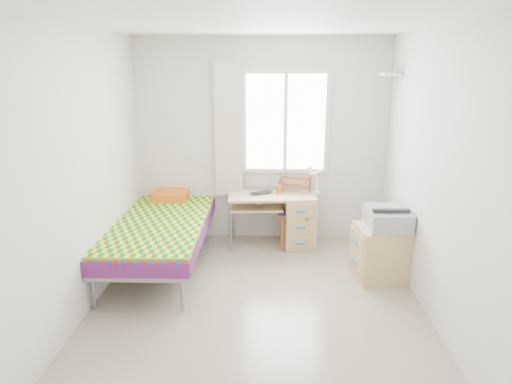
{
  "coord_description": "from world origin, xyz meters",
  "views": [
    {
      "loc": [
        0.13,
        -4.06,
        2.29
      ],
      "look_at": [
        -0.03,
        0.55,
        0.97
      ],
      "focal_mm": 32.0,
      "sensor_mm": 36.0,
      "label": 1
    }
  ],
  "objects_px": {
    "cabinet": "(381,253)",
    "printer": "(388,218)",
    "bed": "(162,225)",
    "chair": "(297,207)",
    "desk": "(294,218)"
  },
  "relations": [
    {
      "from": "desk",
      "to": "chair",
      "type": "height_order",
      "value": "chair"
    },
    {
      "from": "chair",
      "to": "printer",
      "type": "height_order",
      "value": "chair"
    },
    {
      "from": "desk",
      "to": "bed",
      "type": "bearing_deg",
      "value": -164.09
    },
    {
      "from": "chair",
      "to": "printer",
      "type": "distance_m",
      "value": 1.32
    },
    {
      "from": "desk",
      "to": "cabinet",
      "type": "distance_m",
      "value": 1.27
    },
    {
      "from": "chair",
      "to": "cabinet",
      "type": "xyz_separation_m",
      "value": [
        0.87,
        -0.93,
        -0.21
      ]
    },
    {
      "from": "bed",
      "to": "chair",
      "type": "distance_m",
      "value": 1.7
    },
    {
      "from": "printer",
      "to": "bed",
      "type": "bearing_deg",
      "value": 171.26
    },
    {
      "from": "bed",
      "to": "cabinet",
      "type": "distance_m",
      "value": 2.48
    },
    {
      "from": "bed",
      "to": "printer",
      "type": "relative_size",
      "value": 4.41
    },
    {
      "from": "desk",
      "to": "chair",
      "type": "bearing_deg",
      "value": 47.04
    },
    {
      "from": "cabinet",
      "to": "printer",
      "type": "relative_size",
      "value": 1.2
    },
    {
      "from": "cabinet",
      "to": "printer",
      "type": "distance_m",
      "value": 0.41
    },
    {
      "from": "bed",
      "to": "desk",
      "type": "distance_m",
      "value": 1.65
    },
    {
      "from": "desk",
      "to": "chair",
      "type": "relative_size",
      "value": 1.23
    }
  ]
}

